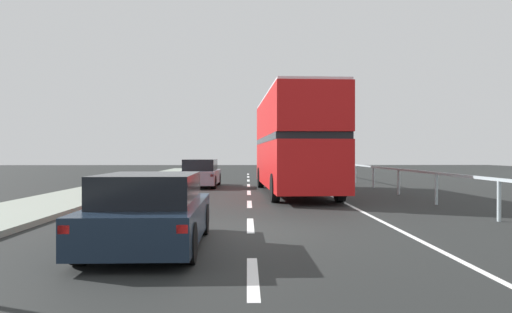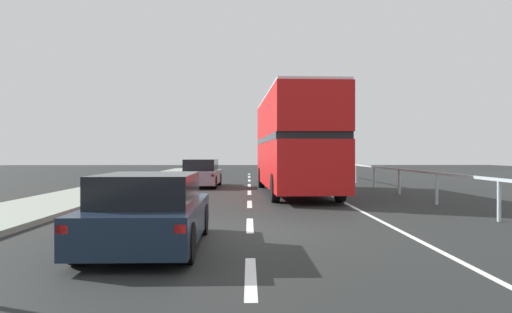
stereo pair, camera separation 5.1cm
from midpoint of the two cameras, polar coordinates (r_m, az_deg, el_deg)
name	(u,v)px [view 1 (the left image)]	position (r m, az deg, el deg)	size (l,w,h in m)	color
ground_plane	(251,234)	(10.19, -0.80, -9.47)	(73.27, 120.00, 0.10)	black
lane_paint_markings	(299,196)	(18.74, 5.17, -4.82)	(3.42, 46.00, 0.01)	silver
bridge_side_railing	(399,173)	(20.06, 17.06, -1.97)	(0.10, 42.00, 1.08)	#A9B9BF
double_decker_bus_red	(294,141)	(19.66, 4.56, 1.89)	(2.90, 10.14, 4.14)	red
hatchback_car_near	(151,212)	(8.58, -12.98, -6.65)	(1.90, 4.04, 1.33)	#162334
sedan_car_ahead	(201,174)	(23.84, -6.85, -2.11)	(1.84, 4.25, 1.41)	gray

